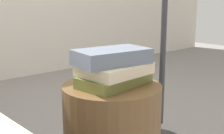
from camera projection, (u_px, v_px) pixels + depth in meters
book_olive at (115, 80)px, 1.12m from camera, size 0.30×0.19×0.04m
book_cream at (115, 69)px, 1.11m from camera, size 0.26×0.21×0.04m
book_slate at (112, 57)px, 1.09m from camera, size 0.29×0.19×0.06m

